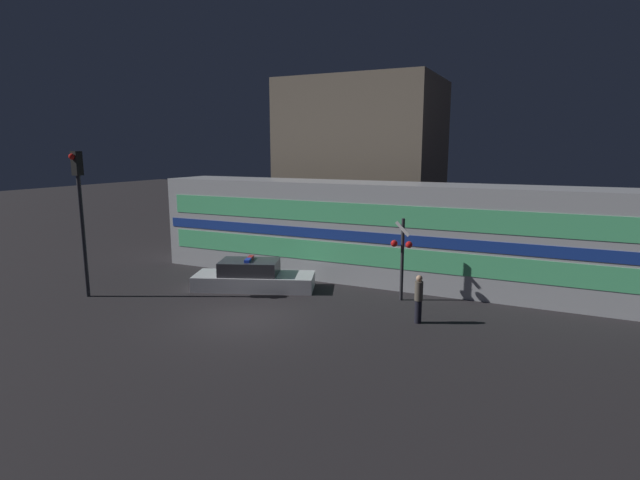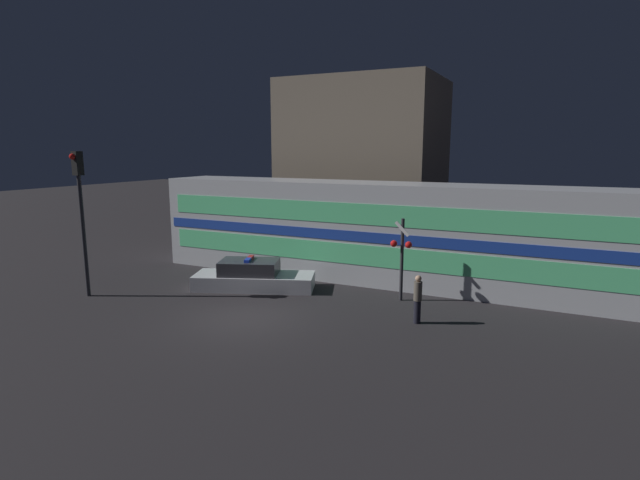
{
  "view_description": "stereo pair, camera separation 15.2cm",
  "coord_description": "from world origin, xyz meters",
  "px_view_note": "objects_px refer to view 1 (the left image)",
  "views": [
    {
      "loc": [
        9.35,
        -13.65,
        5.69
      ],
      "look_at": [
        0.45,
        4.98,
        1.92
      ],
      "focal_mm": 28.0,
      "sensor_mm": 36.0,
      "label": 1
    },
    {
      "loc": [
        9.49,
        -13.58,
        5.69
      ],
      "look_at": [
        0.45,
        4.98,
        1.92
      ],
      "focal_mm": 28.0,
      "sensor_mm": 36.0,
      "label": 2
    }
  ],
  "objects_px": {
    "traffic_light_corner": "(80,204)",
    "train": "(383,232)",
    "police_car": "(253,277)",
    "pedestrian": "(419,299)",
    "crossing_signal_near": "(402,253)"
  },
  "relations": [
    {
      "from": "train",
      "to": "pedestrian",
      "type": "distance_m",
      "value": 5.68
    },
    {
      "from": "train",
      "to": "police_car",
      "type": "relative_size",
      "value": 4.1
    },
    {
      "from": "police_car",
      "to": "pedestrian",
      "type": "bearing_deg",
      "value": -30.28
    },
    {
      "from": "crossing_signal_near",
      "to": "traffic_light_corner",
      "type": "relative_size",
      "value": 0.56
    },
    {
      "from": "pedestrian",
      "to": "traffic_light_corner",
      "type": "distance_m",
      "value": 13.04
    },
    {
      "from": "police_car",
      "to": "crossing_signal_near",
      "type": "distance_m",
      "value": 6.24
    },
    {
      "from": "train",
      "to": "crossing_signal_near",
      "type": "bearing_deg",
      "value": -57.62
    },
    {
      "from": "pedestrian",
      "to": "crossing_signal_near",
      "type": "relative_size",
      "value": 0.52
    },
    {
      "from": "train",
      "to": "pedestrian",
      "type": "xyz_separation_m",
      "value": [
        2.85,
        -4.73,
        -1.3
      ]
    },
    {
      "from": "train",
      "to": "crossing_signal_near",
      "type": "xyz_separation_m",
      "value": [
        1.62,
        -2.55,
        -0.28
      ]
    },
    {
      "from": "police_car",
      "to": "pedestrian",
      "type": "xyz_separation_m",
      "value": [
        7.24,
        -1.16,
        0.36
      ]
    },
    {
      "from": "traffic_light_corner",
      "to": "train",
      "type": "bearing_deg",
      "value": 37.37
    },
    {
      "from": "train",
      "to": "traffic_light_corner",
      "type": "relative_size",
      "value": 3.79
    },
    {
      "from": "traffic_light_corner",
      "to": "pedestrian",
      "type": "bearing_deg",
      "value": 11.79
    },
    {
      "from": "police_car",
      "to": "crossing_signal_near",
      "type": "xyz_separation_m",
      "value": [
        6.0,
        1.02,
        1.38
      ]
    }
  ]
}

